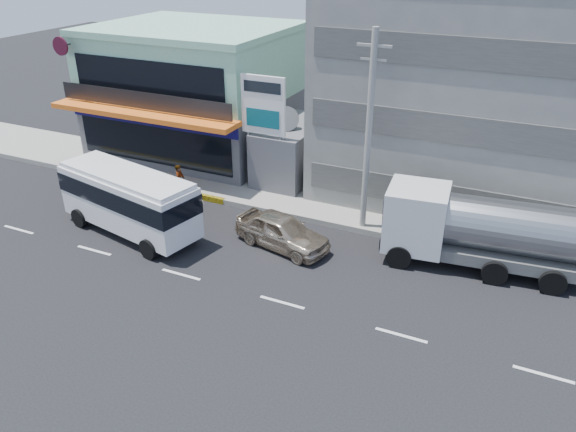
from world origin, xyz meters
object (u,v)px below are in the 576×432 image
object	(u,v)px
satellite_dish	(286,128)
tanker_truck	(478,229)
concrete_building	(485,70)
utility_pole_near	(368,134)
shop_building	(197,94)
minibus	(128,197)
motorcycle_rider	(181,193)
sedan	(282,231)
billboard	(263,112)

from	to	relation	value
satellite_dish	tanker_truck	size ratio (longest dim) A/B	0.17
concrete_building	utility_pole_near	distance (m)	8.79
shop_building	tanker_truck	bearing A→B (deg)	-21.33
minibus	motorcycle_rider	bearing A→B (deg)	82.18
shop_building	utility_pole_near	size ratio (longest dim) A/B	1.24
shop_building	motorcycle_rider	world-z (taller)	shop_building
shop_building	minibus	distance (m)	12.35
satellite_dish	utility_pole_near	distance (m)	7.17
minibus	tanker_truck	world-z (taller)	tanker_truck
shop_building	utility_pole_near	bearing A→B (deg)	-25.06
concrete_building	sedan	xyz separation A→B (m)	(-7.00, -10.81, -6.17)
minibus	motorcycle_rider	size ratio (longest dim) A/B	3.34
motorcycle_rider	sedan	bearing A→B (deg)	-13.76
sedan	motorcycle_rider	bearing A→B (deg)	89.52
billboard	utility_pole_near	xyz separation A→B (m)	(6.50, -1.80, 0.22)
concrete_building	tanker_truck	xyz separation A→B (m)	(1.62, -8.72, -5.13)
utility_pole_near	motorcycle_rider	xyz separation A→B (m)	(-10.00, -1.50, -4.34)
satellite_dish	sedan	world-z (taller)	satellite_dish
satellite_dish	minibus	size ratio (longest dim) A/B	0.18
minibus	concrete_building	bearing A→B (deg)	41.26
satellite_dish	billboard	bearing A→B (deg)	-105.52
shop_building	motorcycle_rider	distance (m)	9.53
sedan	concrete_building	bearing A→B (deg)	-19.64
satellite_dish	billboard	xyz separation A→B (m)	(-0.50, -1.80, 1.35)
tanker_truck	minibus	bearing A→B (deg)	-166.06
minibus	billboard	bearing A→B (deg)	59.98
billboard	tanker_truck	bearing A→B (deg)	-13.53
shop_building	utility_pole_near	xyz separation A→B (m)	(14.00, -6.55, 1.15)
concrete_building	satellite_dish	size ratio (longest dim) A/B	10.67
shop_building	concrete_building	size ratio (longest dim) A/B	0.77
sedan	tanker_truck	distance (m)	8.93
sedan	motorcycle_rider	xyz separation A→B (m)	(-7.00, 1.71, -0.02)
concrete_building	tanker_truck	world-z (taller)	concrete_building
minibus	sedan	distance (m)	7.82
motorcycle_rider	satellite_dish	bearing A→B (deg)	51.88
minibus	utility_pole_near	bearing A→B (deg)	25.99
concrete_building	utility_pole_near	size ratio (longest dim) A/B	1.60
sedan	satellite_dish	bearing A→B (deg)	37.05
satellite_dish	sedan	xyz separation A→B (m)	(3.00, -6.81, -2.75)
concrete_building	minibus	size ratio (longest dim) A/B	1.96
minibus	shop_building	bearing A→B (deg)	106.72
utility_pole_near	tanker_truck	xyz separation A→B (m)	(5.62, -1.12, -3.28)
motorcycle_rider	minibus	bearing A→B (deg)	-97.82
satellite_dish	minibus	distance (m)	9.94
tanker_truck	motorcycle_rider	world-z (taller)	tanker_truck
utility_pole_near	sedan	size ratio (longest dim) A/B	2.05
concrete_building	sedan	size ratio (longest dim) A/B	3.29
concrete_building	tanker_truck	size ratio (longest dim) A/B	1.77
concrete_building	tanker_truck	bearing A→B (deg)	-79.46
utility_pole_near	billboard	bearing A→B (deg)	164.52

